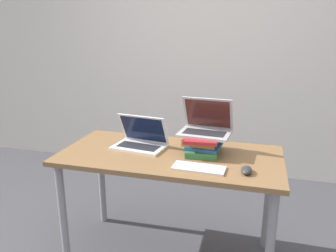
{
  "coord_description": "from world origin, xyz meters",
  "views": [
    {
      "loc": [
        0.5,
        -1.53,
        1.49
      ],
      "look_at": [
        -0.01,
        0.33,
        0.93
      ],
      "focal_mm": 35.0,
      "sensor_mm": 36.0,
      "label": 1
    }
  ],
  "objects_px": {
    "laptop_left": "(141,141)",
    "mouse": "(247,170)",
    "wireless_keyboard": "(199,168)",
    "book_stack": "(202,144)",
    "laptop_on_books": "(206,127)"
  },
  "relations": [
    {
      "from": "laptop_left",
      "to": "book_stack",
      "type": "height_order",
      "value": "laptop_left"
    },
    {
      "from": "laptop_left",
      "to": "wireless_keyboard",
      "type": "distance_m",
      "value": 0.51
    },
    {
      "from": "laptop_left",
      "to": "laptop_on_books",
      "type": "distance_m",
      "value": 0.44
    },
    {
      "from": "laptop_left",
      "to": "wireless_keyboard",
      "type": "relative_size",
      "value": 1.21
    },
    {
      "from": "wireless_keyboard",
      "to": "book_stack",
      "type": "bearing_deg",
      "value": 95.55
    },
    {
      "from": "laptop_left",
      "to": "book_stack",
      "type": "distance_m",
      "value": 0.41
    },
    {
      "from": "laptop_on_books",
      "to": "wireless_keyboard",
      "type": "height_order",
      "value": "laptop_on_books"
    },
    {
      "from": "laptop_on_books",
      "to": "wireless_keyboard",
      "type": "distance_m",
      "value": 0.33
    },
    {
      "from": "book_stack",
      "to": "laptop_on_books",
      "type": "distance_m",
      "value": 0.11
    },
    {
      "from": "book_stack",
      "to": "wireless_keyboard",
      "type": "bearing_deg",
      "value": -84.45
    },
    {
      "from": "book_stack",
      "to": "laptop_on_books",
      "type": "xyz_separation_m",
      "value": [
        0.01,
        0.03,
        0.1
      ]
    },
    {
      "from": "wireless_keyboard",
      "to": "mouse",
      "type": "bearing_deg",
      "value": 3.27
    },
    {
      "from": "mouse",
      "to": "book_stack",
      "type": "bearing_deg",
      "value": 139.38
    },
    {
      "from": "book_stack",
      "to": "mouse",
      "type": "relative_size",
      "value": 2.77
    },
    {
      "from": "laptop_left",
      "to": "mouse",
      "type": "xyz_separation_m",
      "value": [
        0.7,
        -0.24,
        -0.03
      ]
    }
  ]
}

